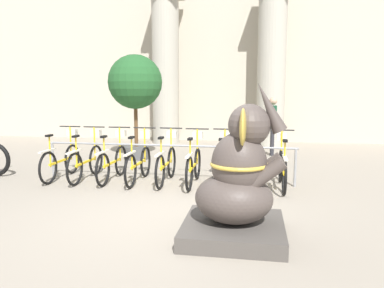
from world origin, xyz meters
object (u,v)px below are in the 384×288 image
bicycle_4 (167,163)px  potted_tree (135,86)px  bicycle_0 (62,159)px  bicycle_7 (252,166)px  elephant_statue (238,186)px  person_pedestrian (273,121)px  bicycle_8 (282,167)px  bicycle_1 (87,160)px  bicycle_5 (194,164)px  bicycle_2 (113,161)px  bicycle_6 (223,165)px  bicycle_3 (139,162)px

bicycle_4 → potted_tree: potted_tree is taller
bicycle_0 → bicycle_4: same height
bicycle_7 → elephant_statue: (-0.16, -2.63, 0.26)m
person_pedestrian → bicycle_7: bearing=-98.2°
bicycle_0 → bicycle_8: size_ratio=1.00×
bicycle_1 → bicycle_7: (3.43, -0.00, 0.00)m
bicycle_1 → bicycle_8: same height
bicycle_8 → bicycle_1: bearing=-180.0°
bicycle_5 → elephant_statue: (0.98, -2.60, 0.26)m
bicycle_2 → bicycle_4: (1.14, 0.00, 0.00)m
bicycle_2 → bicycle_5: (1.71, -0.06, 0.00)m
bicycle_8 → elephant_statue: 2.75m
person_pedestrian → potted_tree: 4.00m
bicycle_6 → potted_tree: 3.93m
bicycle_5 → potted_tree: bearing=128.4°
bicycle_7 → elephant_statue: elephant_statue is taller
bicycle_1 → bicycle_6: same height
bicycle_8 → bicycle_4: bearing=179.4°
bicycle_0 → bicycle_8: bearing=-0.2°
bicycle_3 → bicycle_7: (2.28, 0.01, 0.00)m
bicycle_6 → person_pedestrian: (1.11, 3.69, 0.59)m
bicycle_3 → elephant_statue: bearing=-51.0°
bicycle_6 → potted_tree: bearing=135.9°
bicycle_7 → bicycle_0: bearing=179.8°
bicycle_1 → elephant_statue: 4.20m
bicycle_4 → bicycle_2: bearing=-180.0°
bicycle_1 → bicycle_0: bearing=178.6°
bicycle_2 → bicycle_7: same height
bicycle_6 → person_pedestrian: person_pedestrian is taller
bicycle_6 → bicycle_5: bearing=-175.9°
bicycle_1 → bicycle_5: 2.28m
bicycle_5 → potted_tree: (-2.01, 2.54, 1.58)m
bicycle_0 → bicycle_3: (1.71, -0.02, 0.00)m
bicycle_2 → bicycle_7: 2.85m
bicycle_7 → person_pedestrian: size_ratio=0.99×
elephant_statue → bicycle_3: bearing=129.0°
bicycle_6 → bicycle_2: bearing=179.5°
bicycle_6 → bicycle_8: same height
bicycle_3 → elephant_statue: (2.12, -2.63, 0.26)m
bicycle_5 → bicycle_8: bearing=1.3°
bicycle_0 → bicycle_6: size_ratio=1.00×
potted_tree → bicycle_1: bearing=-96.2°
bicycle_0 → bicycle_2: bearing=0.5°
bicycle_1 → potted_tree: 2.97m
bicycle_7 → potted_tree: 4.32m
bicycle_0 → bicycle_4: size_ratio=1.00×
bicycle_0 → person_pedestrian: size_ratio=0.99×
bicycle_6 → bicycle_7: size_ratio=1.00×
bicycle_5 → bicycle_6: size_ratio=1.00×
bicycle_5 → bicycle_3: bearing=178.5°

